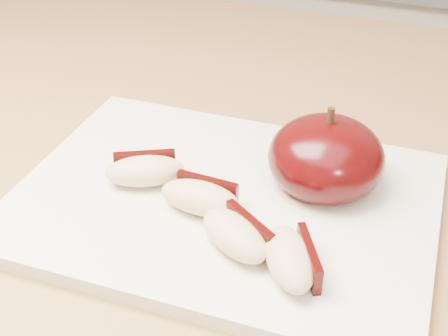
% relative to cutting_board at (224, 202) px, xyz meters
% --- Properties ---
extents(back_cabinet, '(2.40, 0.62, 0.94)m').
position_rel_cutting_board_xyz_m(back_cabinet, '(0.07, 0.81, -0.44)').
color(back_cabinet, silver).
rests_on(back_cabinet, ground).
extents(cutting_board, '(0.31, 0.23, 0.01)m').
position_rel_cutting_board_xyz_m(cutting_board, '(0.00, 0.00, 0.00)').
color(cutting_board, silver).
rests_on(cutting_board, island_counter).
extents(apple_half, '(0.11, 0.11, 0.07)m').
position_rel_cutting_board_xyz_m(apple_half, '(0.06, 0.04, 0.03)').
color(apple_half, black).
rests_on(apple_half, cutting_board).
extents(apple_wedge_a, '(0.07, 0.05, 0.02)m').
position_rel_cutting_board_xyz_m(apple_wedge_a, '(-0.06, -0.00, 0.02)').
color(apple_wedge_a, '#CAB480').
rests_on(apple_wedge_a, cutting_board).
extents(apple_wedge_b, '(0.06, 0.03, 0.02)m').
position_rel_cutting_board_xyz_m(apple_wedge_b, '(-0.01, -0.02, 0.02)').
color(apple_wedge_b, '#CAB480').
rests_on(apple_wedge_b, cutting_board).
extents(apple_wedge_c, '(0.07, 0.06, 0.02)m').
position_rel_cutting_board_xyz_m(apple_wedge_c, '(0.03, -0.05, 0.02)').
color(apple_wedge_c, '#CAB480').
rests_on(apple_wedge_c, cutting_board).
extents(apple_wedge_d, '(0.05, 0.07, 0.02)m').
position_rel_cutting_board_xyz_m(apple_wedge_d, '(0.07, -0.06, 0.02)').
color(apple_wedge_d, '#CAB480').
rests_on(apple_wedge_d, cutting_board).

